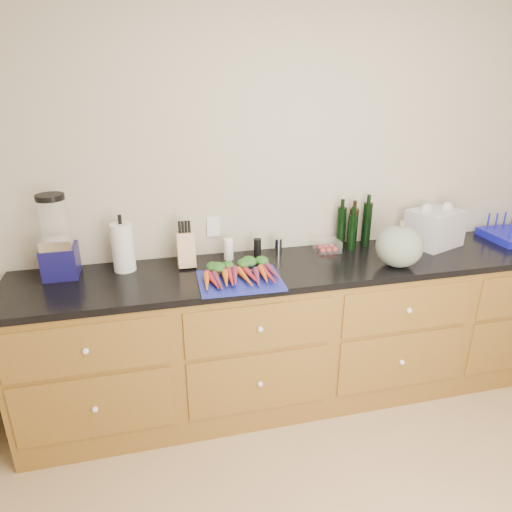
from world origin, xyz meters
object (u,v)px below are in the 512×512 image
object	(u,v)px
carrots	(238,273)
squash	(399,246)
blender_appliance	(57,242)
knife_block	(186,250)
cutting_board	(240,281)
tomato_box	(327,246)
paper_towel	(123,247)

from	to	relation	value
carrots	squash	world-z (taller)	squash
blender_appliance	knife_block	bearing A→B (deg)	-1.42
cutting_board	knife_block	xyz separation A→B (m)	(-0.26, 0.30, 0.10)
squash	knife_block	size ratio (longest dim) A/B	1.35
cutting_board	tomato_box	xyz separation A→B (m)	(0.65, 0.33, 0.03)
paper_towel	blender_appliance	bearing A→B (deg)	-179.57
blender_appliance	cutting_board	bearing A→B (deg)	-18.22
cutting_board	blender_appliance	xyz separation A→B (m)	(-0.96, 0.32, 0.20)
cutting_board	blender_appliance	distance (m)	1.03
squash	tomato_box	xyz separation A→B (m)	(-0.32, 0.33, -0.09)
paper_towel	squash	bearing A→B (deg)	-11.36
carrots	blender_appliance	distance (m)	1.02
carrots	cutting_board	bearing A→B (deg)	-90.00
tomato_box	carrots	bearing A→B (deg)	-155.82
carrots	paper_towel	size ratio (longest dim) A/B	1.45
squash	blender_appliance	world-z (taller)	blender_appliance
blender_appliance	tomato_box	bearing A→B (deg)	0.45
knife_block	tomato_box	size ratio (longest dim) A/B	1.32
carrots	squash	size ratio (longest dim) A/B	1.49
blender_appliance	paper_towel	distance (m)	0.35
carrots	tomato_box	xyz separation A→B (m)	(0.65, 0.29, 0.00)
squash	knife_block	world-z (taller)	squash
squash	paper_towel	xyz separation A→B (m)	(-1.58, 0.32, 0.02)
knife_block	squash	bearing A→B (deg)	-13.67
knife_block	tomato_box	world-z (taller)	knife_block
cutting_board	tomato_box	world-z (taller)	tomato_box
tomato_box	knife_block	bearing A→B (deg)	-178.11
carrots	knife_block	size ratio (longest dim) A/B	2.01
knife_block	carrots	bearing A→B (deg)	-44.75
squash	carrots	bearing A→B (deg)	177.77
blender_appliance	tomato_box	distance (m)	1.62
blender_appliance	knife_block	xyz separation A→B (m)	(0.70, -0.02, -0.10)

